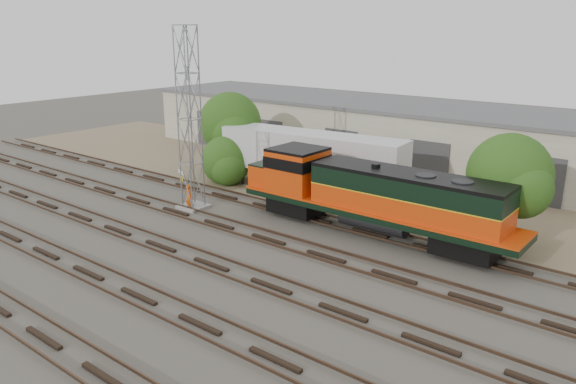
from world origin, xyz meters
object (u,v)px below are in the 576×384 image
Objects in this scene: locomotive at (370,195)px; signal_tower at (190,123)px; worker at (189,197)px; semi_trailer at (315,156)px.

locomotive is 1.47× the size of signal_tower.
signal_tower reaches higher than worker.
worker is 0.12× the size of semi_trailer.
signal_tower is at bearing -165.16° from locomotive.
worker is (-11.70, -3.46, -1.53)m from locomotive.
signal_tower is (-11.70, -3.10, 3.36)m from locomotive.
semi_trailer is at bearing 146.30° from locomotive.
worker is at bearing -122.01° from semi_trailer.
locomotive is 12.30m from worker.
locomotive reaches higher than worker.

